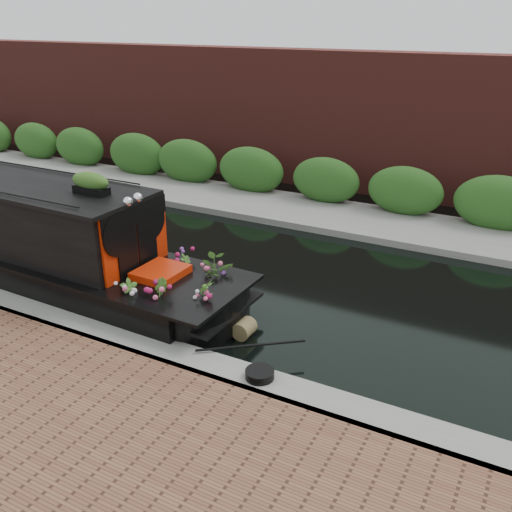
% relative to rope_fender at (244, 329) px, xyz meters
% --- Properties ---
extents(ground, '(80.00, 80.00, 0.00)m').
position_rel_rope_fender_xyz_m(ground, '(-1.52, 2.05, -0.15)').
color(ground, black).
rests_on(ground, ground).
extents(near_bank_coping, '(40.00, 0.60, 0.50)m').
position_rel_rope_fender_xyz_m(near_bank_coping, '(-1.52, -1.25, -0.15)').
color(near_bank_coping, gray).
rests_on(near_bank_coping, ground).
extents(far_bank_path, '(40.00, 2.40, 0.34)m').
position_rel_rope_fender_xyz_m(far_bank_path, '(-1.52, 6.25, -0.15)').
color(far_bank_path, gray).
rests_on(far_bank_path, ground).
extents(far_hedge, '(40.00, 1.10, 2.80)m').
position_rel_rope_fender_xyz_m(far_hedge, '(-1.52, 7.15, -0.15)').
color(far_hedge, '#27561C').
rests_on(far_hedge, ground).
extents(far_brick_wall, '(40.00, 1.00, 8.00)m').
position_rel_rope_fender_xyz_m(far_brick_wall, '(-1.52, 9.25, -0.15)').
color(far_brick_wall, '#5B241E').
rests_on(far_brick_wall, ground).
extents(rope_fender, '(0.31, 0.35, 0.31)m').
position_rel_rope_fender_xyz_m(rope_fender, '(0.00, 0.00, 0.00)').
color(rope_fender, brown).
rests_on(rope_fender, ground).
extents(coiled_mooring_rope, '(0.41, 0.41, 0.12)m').
position_rel_rope_fender_xyz_m(coiled_mooring_rope, '(0.93, -1.22, 0.16)').
color(coiled_mooring_rope, black).
rests_on(coiled_mooring_rope, near_bank_coping).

